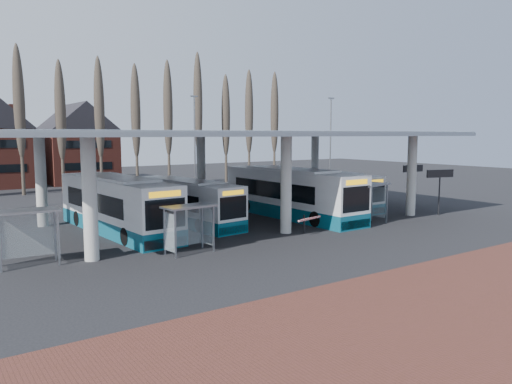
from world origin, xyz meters
TOP-DOWN VIEW (x-y plane):
  - ground at (0.00, 0.00)m, footprint 140.00×140.00m
  - station_canopy at (0.00, 8.00)m, footprint 32.00×16.00m
  - poplar_row at (0.00, 33.00)m, footprint 45.10×1.10m
  - lamp_post_b at (6.00, 26.00)m, footprint 0.80×0.16m
  - lamp_post_c at (20.00, 20.00)m, footprint 0.80×0.16m
  - bus_0 at (-8.54, 8.84)m, footprint 3.58×12.81m
  - bus_1 at (-3.70, 9.28)m, footprint 3.61×11.19m
  - bus_2 at (4.08, 7.22)m, footprint 3.08×13.14m
  - bus_3 at (9.72, 9.52)m, footprint 2.46×10.93m
  - shelter_0 at (-14.69, 3.26)m, footprint 2.99×1.70m
  - shelter_1 at (-7.39, 1.28)m, footprint 2.80×1.60m
  - shelter_2 at (6.54, 1.78)m, footprint 3.25×2.12m
  - info_sign_0 at (13.82, 1.33)m, footprint 2.26×0.79m
  - info_sign_1 at (16.47, 5.87)m, footprint 2.35×0.25m
  - barrier at (0.86, 1.37)m, footprint 2.24×0.92m

SIDE VIEW (x-z plane):
  - ground at x=0.00m, z-range 0.00..0.00m
  - barrier at x=0.86m, z-range 0.32..1.46m
  - bus_3 at x=9.72m, z-range -0.09..2.94m
  - bus_1 at x=-3.70m, z-range -0.09..2.97m
  - bus_0 at x=-8.54m, z-range -0.10..3.41m
  - bus_2 at x=4.08m, z-range -0.10..3.53m
  - shelter_1 at x=-7.39m, z-range 0.57..3.06m
  - shelter_0 at x=-14.69m, z-range 0.60..3.26m
  - shelter_2 at x=6.54m, z-range 0.63..3.42m
  - info_sign_0 at x=13.82m, z-range 1.17..4.63m
  - info_sign_1 at x=16.47m, z-range 1.18..4.67m
  - lamp_post_b at x=6.00m, z-range 0.25..10.42m
  - lamp_post_c at x=20.00m, z-range 0.25..10.42m
  - station_canopy at x=0.00m, z-range 2.51..8.85m
  - poplar_row at x=0.00m, z-range 1.53..16.03m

